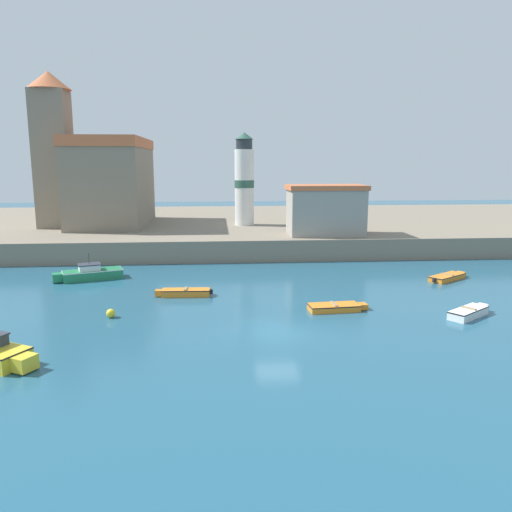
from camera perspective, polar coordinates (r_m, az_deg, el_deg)
name	(u,v)px	position (r m, az deg, el deg)	size (l,w,h in m)	color
ground_plane	(277,332)	(29.20, 2.46, -8.63)	(200.00, 200.00, 0.00)	#235670
quay_seawall	(242,226)	(68.25, -1.67, 3.40)	(120.00, 40.00, 2.17)	gray
dinghy_orange_0	(448,277)	(44.66, 21.07, -2.24)	(4.10, 3.22, 0.52)	orange
dinghy_white_1	(469,312)	(34.59, 23.18, -5.91)	(3.55, 2.90, 0.62)	white
dinghy_orange_2	(336,307)	(33.52, 9.10, -5.78)	(4.01, 1.64, 0.51)	orange
motorboat_green_3	(90,273)	(44.00, -18.40, -1.89)	(5.69, 3.29, 2.24)	#237A4C
dinghy_orange_5	(185,292)	(36.99, -8.16, -4.12)	(4.20, 1.22, 0.60)	orange
mooring_buoy	(111,313)	(32.92, -16.27, -6.30)	(0.56, 0.56, 0.56)	yellow
church	(103,176)	(63.57, -17.13, 8.75)	(12.65, 15.88, 17.56)	gray
lighthouse	(244,181)	(60.62, -1.35, 8.57)	(2.37, 2.37, 11.03)	silver
harbor_shed_mid_row	(326,210)	(52.88, 7.96, 5.26)	(8.09, 4.70, 5.21)	gray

